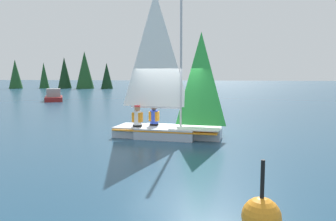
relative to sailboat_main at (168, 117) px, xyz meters
name	(u,v)px	position (x,y,z in m)	size (l,w,h in m)	color
ground_plane	(168,137)	(-0.01, 0.00, -0.74)	(260.00, 260.00, 0.00)	navy
sailboat_main	(168,117)	(0.00, 0.00, 0.00)	(3.98, 1.86, 5.36)	#B2BCCC
sailor_helm	(154,119)	(0.56, -0.21, -0.12)	(0.36, 0.32, 1.16)	black
sailor_crew	(137,120)	(1.09, 0.18, -0.11)	(0.36, 0.32, 1.16)	black
motorboat_distant	(54,96)	(13.16, -15.16, -0.37)	(3.07, 3.97, 1.07)	maroon
treeline_shore	(68,72)	(24.97, -40.59, 1.99)	(17.80, 4.53, 6.31)	#143319
buoy_marker	(261,216)	(-2.67, 6.89, -0.54)	(0.58, 0.58, 1.14)	orange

